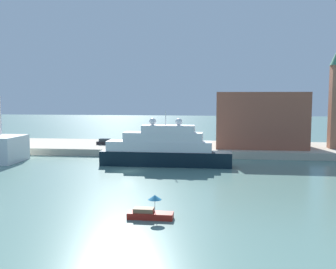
{
  "coord_description": "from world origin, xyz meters",
  "views": [
    {
      "loc": [
        15.37,
        -66.08,
        13.24
      ],
      "look_at": [
        6.33,
        6.0,
        6.05
      ],
      "focal_mm": 41.43,
      "sensor_mm": 36.0,
      "label": 1
    }
  ],
  "objects_px": {
    "person_figure": "(112,144)",
    "mooring_bollard": "(163,148)",
    "large_yacht": "(164,149)",
    "parked_car": "(105,142)",
    "harbor_building": "(259,119)",
    "small_motorboat": "(150,212)"
  },
  "relations": [
    {
      "from": "parked_car",
      "to": "mooring_bollard",
      "type": "height_order",
      "value": "parked_car"
    },
    {
      "from": "person_figure",
      "to": "mooring_bollard",
      "type": "xyz_separation_m",
      "value": [
        12.26,
        -3.18,
        -0.43
      ]
    },
    {
      "from": "harbor_building",
      "to": "parked_car",
      "type": "distance_m",
      "value": 37.39
    },
    {
      "from": "person_figure",
      "to": "mooring_bollard",
      "type": "bearing_deg",
      "value": -14.55
    },
    {
      "from": "mooring_bollard",
      "to": "parked_car",
      "type": "bearing_deg",
      "value": 152.57
    },
    {
      "from": "large_yacht",
      "to": "parked_car",
      "type": "distance_m",
      "value": 25.21
    },
    {
      "from": "harbor_building",
      "to": "person_figure",
      "type": "distance_m",
      "value": 34.87
    },
    {
      "from": "parked_car",
      "to": "mooring_bollard",
      "type": "xyz_separation_m",
      "value": [
        15.34,
        -7.96,
        -0.25
      ]
    },
    {
      "from": "parked_car",
      "to": "large_yacht",
      "type": "bearing_deg",
      "value": -47.62
    },
    {
      "from": "small_motorboat",
      "to": "person_figure",
      "type": "distance_m",
      "value": 48.99
    },
    {
      "from": "large_yacht",
      "to": "mooring_bollard",
      "type": "distance_m",
      "value": 10.84
    },
    {
      "from": "large_yacht",
      "to": "harbor_building",
      "type": "distance_m",
      "value": 28.76
    },
    {
      "from": "large_yacht",
      "to": "harbor_building",
      "type": "xyz_separation_m",
      "value": [
        19.93,
        20.18,
        4.72
      ]
    },
    {
      "from": "large_yacht",
      "to": "person_figure",
      "type": "bearing_deg",
      "value": 135.16
    },
    {
      "from": "large_yacht",
      "to": "person_figure",
      "type": "xyz_separation_m",
      "value": [
        -13.9,
        13.82,
        -0.83
      ]
    },
    {
      "from": "harbor_building",
      "to": "person_figure",
      "type": "xyz_separation_m",
      "value": [
        -33.83,
        -6.36,
        -5.55
      ]
    },
    {
      "from": "harbor_building",
      "to": "person_figure",
      "type": "bearing_deg",
      "value": -169.35
    },
    {
      "from": "parked_car",
      "to": "small_motorboat",
      "type": "bearing_deg",
      "value": -68.65
    },
    {
      "from": "large_yacht",
      "to": "person_figure",
      "type": "distance_m",
      "value": 19.62
    },
    {
      "from": "large_yacht",
      "to": "small_motorboat",
      "type": "height_order",
      "value": "large_yacht"
    },
    {
      "from": "person_figure",
      "to": "harbor_building",
      "type": "bearing_deg",
      "value": 10.65
    },
    {
      "from": "small_motorboat",
      "to": "harbor_building",
      "type": "distance_m",
      "value": 55.53
    }
  ]
}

